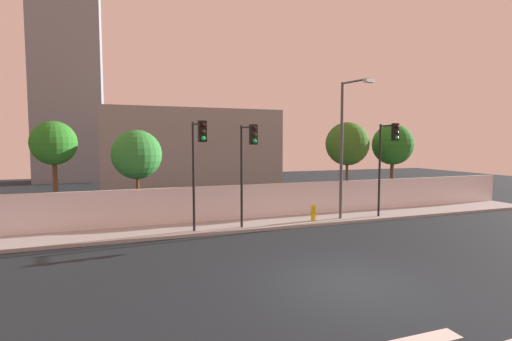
% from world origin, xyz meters
% --- Properties ---
extents(ground_plane, '(80.00, 80.00, 0.00)m').
position_xyz_m(ground_plane, '(0.00, 0.00, 0.00)').
color(ground_plane, black).
extents(sidewalk, '(36.00, 2.40, 0.15)m').
position_xyz_m(sidewalk, '(0.00, 8.20, 0.07)').
color(sidewalk, '#9E9E9E').
rests_on(sidewalk, ground).
extents(perimeter_wall, '(36.00, 0.18, 1.80)m').
position_xyz_m(perimeter_wall, '(0.00, 9.49, 1.05)').
color(perimeter_wall, silver).
rests_on(perimeter_wall, sidewalk).
extents(traffic_light_left, '(0.47, 1.34, 4.85)m').
position_xyz_m(traffic_light_left, '(-0.81, 6.97, 3.68)').
color(traffic_light_left, black).
rests_on(traffic_light_left, sidewalk).
extents(traffic_light_center, '(0.36, 1.30, 5.04)m').
position_xyz_m(traffic_light_center, '(7.04, 7.00, 3.80)').
color(traffic_light_center, black).
rests_on(traffic_light_center, sidewalk).
extents(traffic_light_right, '(0.41, 1.50, 4.96)m').
position_xyz_m(traffic_light_right, '(-3.12, 6.89, 3.76)').
color(traffic_light_right, black).
rests_on(traffic_light_right, sidewalk).
extents(street_lamp_curbside, '(0.80, 1.94, 7.17)m').
position_xyz_m(street_lamp_curbside, '(4.73, 7.51, 4.36)').
color(street_lamp_curbside, '#4C4C51').
rests_on(street_lamp_curbside, sidewalk).
extents(fire_hydrant, '(0.44, 0.26, 0.85)m').
position_xyz_m(fire_hydrant, '(3.00, 7.67, 0.61)').
color(fire_hydrant, gold).
rests_on(fire_hydrant, sidewalk).
extents(roadside_tree_leftmost, '(2.13, 2.13, 5.24)m').
position_xyz_m(roadside_tree_leftmost, '(-9.35, 11.04, 4.13)').
color(roadside_tree_leftmost, brown).
rests_on(roadside_tree_leftmost, ground).
extents(roadside_tree_midleft, '(2.56, 2.56, 4.85)m').
position_xyz_m(roadside_tree_midleft, '(-5.53, 11.04, 3.56)').
color(roadside_tree_midleft, brown).
rests_on(roadside_tree_midleft, ground).
extents(roadside_tree_midright, '(2.75, 2.75, 5.49)m').
position_xyz_m(roadside_tree_midright, '(7.21, 11.04, 4.11)').
color(roadside_tree_midright, brown).
rests_on(roadside_tree_midright, ground).
extents(roadside_tree_rightmost, '(2.70, 2.70, 5.42)m').
position_xyz_m(roadside_tree_rightmost, '(10.74, 11.04, 4.05)').
color(roadside_tree_rightmost, brown).
rests_on(roadside_tree_rightmost, ground).
extents(low_building_distant, '(14.77, 6.00, 7.02)m').
position_xyz_m(low_building_distant, '(-0.46, 23.49, 3.51)').
color(low_building_distant, gray).
rests_on(low_building_distant, ground).
extents(tower_on_skyline, '(6.72, 5.00, 31.72)m').
position_xyz_m(tower_on_skyline, '(-11.52, 35.49, 15.86)').
color(tower_on_skyline, gray).
rests_on(tower_on_skyline, ground).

